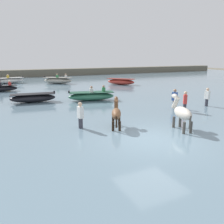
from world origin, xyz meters
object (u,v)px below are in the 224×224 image
(boat_mid_outer, at_px, (33,98))
(boat_distant_east, at_px, (0,88))
(boat_far_offshore, at_px, (8,81))
(person_onlooker_right, at_px, (80,118))
(boat_near_port, at_px, (58,80))
(boat_near_starboard, at_px, (121,82))
(boat_far_inshore, at_px, (91,96))
(person_onlooker_left, at_px, (207,99))
(person_wading_mid, at_px, (174,101))
(horse_trailing_pinto, at_px, (182,114))
(person_wading_close, at_px, (185,104))
(horse_lead_bay, at_px, (116,114))

(boat_mid_outer, distance_m, boat_distant_east, 7.25)
(boat_far_offshore, distance_m, person_onlooker_right, 21.80)
(boat_near_port, relative_size, boat_mid_outer, 1.10)
(boat_near_starboard, height_order, boat_far_inshore, boat_far_inshore)
(boat_distant_east, distance_m, boat_near_starboard, 13.01)
(person_onlooker_left, height_order, person_wading_mid, same)
(horse_trailing_pinto, height_order, boat_mid_outer, horse_trailing_pinto)
(horse_trailing_pinto, height_order, boat_near_starboard, horse_trailing_pinto)
(person_wading_close, bearing_deg, boat_near_port, 99.61)
(horse_lead_bay, height_order, boat_far_inshore, horse_lead_bay)
(person_onlooker_left, bearing_deg, boat_far_inshore, 138.48)
(boat_distant_east, height_order, person_onlooker_right, person_onlooker_right)
(boat_near_starboard, bearing_deg, person_onlooker_right, -125.00)
(boat_near_port, height_order, boat_mid_outer, boat_near_port)
(boat_mid_outer, distance_m, boat_far_inshore, 4.27)
(boat_mid_outer, bearing_deg, person_onlooker_right, -82.56)
(person_wading_mid, bearing_deg, horse_trailing_pinto, -127.66)
(person_wading_close, xyz_separation_m, person_onlooker_right, (-6.74, -0.36, 0.00))
(boat_distant_east, bearing_deg, boat_near_starboard, -1.12)
(horse_trailing_pinto, height_order, person_wading_mid, horse_trailing_pinto)
(horse_trailing_pinto, height_order, boat_far_inshore, horse_trailing_pinto)
(boat_far_inshore, xyz_separation_m, person_wading_mid, (3.81, -4.91, 0.14))
(boat_far_offshore, xyz_separation_m, boat_distant_east, (-1.06, -7.12, -0.05))
(boat_near_starboard, relative_size, boat_far_inshore, 0.93)
(horse_trailing_pinto, bearing_deg, boat_near_port, 91.04)
(person_onlooker_right, bearing_deg, boat_distant_east, 101.50)
(boat_near_port, bearing_deg, person_onlooker_right, -100.86)
(person_onlooker_left, bearing_deg, horse_lead_bay, -168.31)
(boat_near_port, height_order, boat_far_inshore, boat_near_port)
(boat_distant_east, height_order, person_wading_mid, person_wading_mid)
(boat_mid_outer, relative_size, person_onlooker_right, 2.03)
(boat_near_starboard, distance_m, person_wading_mid, 13.27)
(boat_near_port, bearing_deg, boat_far_offshore, 152.42)
(horse_trailing_pinto, relative_size, boat_far_inshore, 0.53)
(boat_far_offshore, xyz_separation_m, person_wading_close, (8.65, -21.36, 0.12))
(horse_lead_bay, distance_m, boat_near_port, 19.64)
(person_wading_mid, bearing_deg, person_onlooker_right, -168.12)
(horse_trailing_pinto, distance_m, boat_mid_outer, 11.11)
(boat_far_offshore, distance_m, person_onlooker_left, 23.60)
(boat_far_offshore, relative_size, boat_near_starboard, 1.16)
(boat_far_offshore, height_order, boat_near_starboard, boat_far_offshore)
(person_onlooker_right, bearing_deg, horse_lead_bay, -24.35)
(horse_trailing_pinto, relative_size, boat_mid_outer, 0.59)
(person_onlooker_right, bearing_deg, horse_trailing_pinto, -29.88)
(boat_far_inshore, distance_m, person_onlooker_left, 8.21)
(person_onlooker_left, bearing_deg, person_wading_mid, 167.05)
(person_onlooker_right, bearing_deg, boat_near_starboard, 55.00)
(horse_trailing_pinto, bearing_deg, boat_distant_east, 112.41)
(horse_trailing_pinto, height_order, boat_near_port, horse_trailing_pinto)
(person_wading_mid, bearing_deg, boat_distant_east, 126.87)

